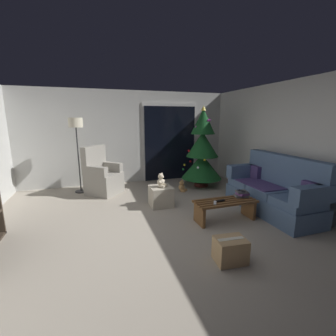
# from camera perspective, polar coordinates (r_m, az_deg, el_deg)

# --- Properties ---
(ground_plane) EXTENTS (7.00, 7.00, 0.00)m
(ground_plane) POSITION_cam_1_polar(r_m,az_deg,el_deg) (3.86, -2.53, -14.96)
(ground_plane) COLOR #9E9384
(wall_back) EXTENTS (5.72, 0.12, 2.50)m
(wall_back) POSITION_cam_1_polar(r_m,az_deg,el_deg) (6.46, -9.96, 7.46)
(wall_back) COLOR beige
(wall_back) RESTS_ON ground
(wall_right) EXTENTS (0.12, 6.00, 2.50)m
(wall_right) POSITION_cam_1_polar(r_m,az_deg,el_deg) (5.04, 30.58, 4.67)
(wall_right) COLOR beige
(wall_right) RESTS_ON ground
(patio_door_frame) EXTENTS (1.60, 0.02, 2.20)m
(patio_door_frame) POSITION_cam_1_polar(r_m,az_deg,el_deg) (6.68, 0.48, 6.49)
(patio_door_frame) COLOR silver
(patio_door_frame) RESTS_ON ground
(patio_door_glass) EXTENTS (1.50, 0.02, 2.10)m
(patio_door_glass) POSITION_cam_1_polar(r_m,az_deg,el_deg) (6.67, 0.53, 6.05)
(patio_door_glass) COLOR black
(patio_door_glass) RESTS_ON ground
(couch) EXTENTS (0.78, 1.94, 1.08)m
(couch) POSITION_cam_1_polar(r_m,az_deg,el_deg) (4.85, 24.79, -5.28)
(couch) COLOR slate
(couch) RESTS_ON ground
(coffee_table) EXTENTS (1.10, 0.40, 0.37)m
(coffee_table) POSITION_cam_1_polar(r_m,az_deg,el_deg) (4.19, 14.00, -9.38)
(coffee_table) COLOR brown
(coffee_table) RESTS_ON ground
(remote_silver) EXTENTS (0.12, 0.16, 0.02)m
(remote_silver) POSITION_cam_1_polar(r_m,az_deg,el_deg) (3.96, 11.60, -8.49)
(remote_silver) COLOR #ADADB2
(remote_silver) RESTS_ON coffee_table
(remote_black) EXTENTS (0.16, 0.05, 0.02)m
(remote_black) POSITION_cam_1_polar(r_m,az_deg,el_deg) (4.09, 12.93, -7.89)
(remote_black) COLOR black
(remote_black) RESTS_ON coffee_table
(book_stack) EXTENTS (0.26, 0.22, 0.11)m
(book_stack) POSITION_cam_1_polar(r_m,az_deg,el_deg) (4.39, 17.85, -6.18)
(book_stack) COLOR #4C4C51
(book_stack) RESTS_ON coffee_table
(cell_phone) EXTENTS (0.11, 0.16, 0.01)m
(cell_phone) POSITION_cam_1_polar(r_m,az_deg,el_deg) (4.38, 17.86, -5.40)
(cell_phone) COLOR black
(cell_phone) RESTS_ON book_stack
(christmas_tree) EXTENTS (1.05, 1.05, 2.08)m
(christmas_tree) POSITION_cam_1_polar(r_m,az_deg,el_deg) (6.02, 8.49, 3.99)
(christmas_tree) COLOR #4C1E19
(christmas_tree) RESTS_ON ground
(armchair) EXTENTS (0.97, 0.97, 1.13)m
(armchair) POSITION_cam_1_polar(r_m,az_deg,el_deg) (5.70, -16.04, -2.10)
(armchair) COLOR gray
(armchair) RESTS_ON ground
(floor_lamp) EXTENTS (0.32, 0.32, 1.78)m
(floor_lamp) POSITION_cam_1_polar(r_m,az_deg,el_deg) (5.81, -21.87, 8.79)
(floor_lamp) COLOR #2D2D30
(floor_lamp) RESTS_ON ground
(ottoman) EXTENTS (0.44, 0.44, 0.40)m
(ottoman) POSITION_cam_1_polar(r_m,az_deg,el_deg) (4.75, -1.78, -6.99)
(ottoman) COLOR #B2A893
(ottoman) RESTS_ON ground
(teddy_bear_cream) EXTENTS (0.21, 0.22, 0.29)m
(teddy_bear_cream) POSITION_cam_1_polar(r_m,az_deg,el_deg) (4.65, -1.70, -3.26)
(teddy_bear_cream) COLOR beige
(teddy_bear_cream) RESTS_ON ottoman
(teddy_bear_honey_by_tree) EXTENTS (0.21, 0.22, 0.29)m
(teddy_bear_honey_by_tree) POSITION_cam_1_polar(r_m,az_deg,el_deg) (5.69, 3.48, -4.61)
(teddy_bear_honey_by_tree) COLOR tan
(teddy_bear_honey_by_tree) RESTS_ON ground
(cardboard_box_taped_mid_floor) EXTENTS (0.40, 0.32, 0.31)m
(cardboard_box_taped_mid_floor) POSITION_cam_1_polar(r_m,az_deg,el_deg) (3.14, 15.22, -19.09)
(cardboard_box_taped_mid_floor) COLOR tan
(cardboard_box_taped_mid_floor) RESTS_ON ground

